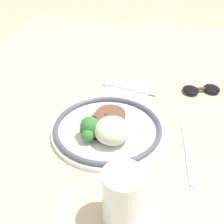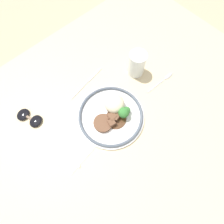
% 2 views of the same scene
% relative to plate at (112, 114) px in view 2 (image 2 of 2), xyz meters
% --- Properties ---
extents(ground_plane, '(8.00, 8.00, 0.00)m').
position_rel_plate_xyz_m(ground_plane, '(-0.04, -0.01, -0.06)').
color(ground_plane, tan).
extents(dining_table, '(1.55, 1.10, 0.04)m').
position_rel_plate_xyz_m(dining_table, '(-0.04, -0.01, -0.04)').
color(dining_table, beige).
rests_on(dining_table, ground).
extents(napkin, '(0.17, 0.15, 0.00)m').
position_rel_plate_xyz_m(napkin, '(-0.20, 0.00, -0.02)').
color(napkin, silver).
rests_on(napkin, dining_table).
extents(plate, '(0.28, 0.28, 0.07)m').
position_rel_plate_xyz_m(plate, '(0.00, 0.00, 0.00)').
color(plate, white).
rests_on(plate, dining_table).
extents(juice_glass, '(0.08, 0.08, 0.12)m').
position_rel_plate_xyz_m(juice_glass, '(0.23, 0.09, 0.03)').
color(juice_glass, '#F4AD19').
rests_on(juice_glass, dining_table).
extents(fork, '(0.03, 0.17, 0.00)m').
position_rel_plate_xyz_m(fork, '(-0.22, 0.03, -0.02)').
color(fork, '#ADADB2').
rests_on(fork, napkin).
extents(knife, '(0.20, 0.04, 0.00)m').
position_rel_plate_xyz_m(knife, '(0.03, 0.20, -0.02)').
color(knife, '#ADADB2').
rests_on(knife, dining_table).
extents(spoon, '(0.16, 0.02, 0.01)m').
position_rel_plate_xyz_m(spoon, '(0.30, -0.03, -0.02)').
color(spoon, '#ADADB2').
rests_on(spoon, dining_table).
extents(sunglasses, '(0.09, 0.13, 0.02)m').
position_rel_plate_xyz_m(sunglasses, '(-0.26, 0.22, -0.01)').
color(sunglasses, black).
rests_on(sunglasses, dining_table).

